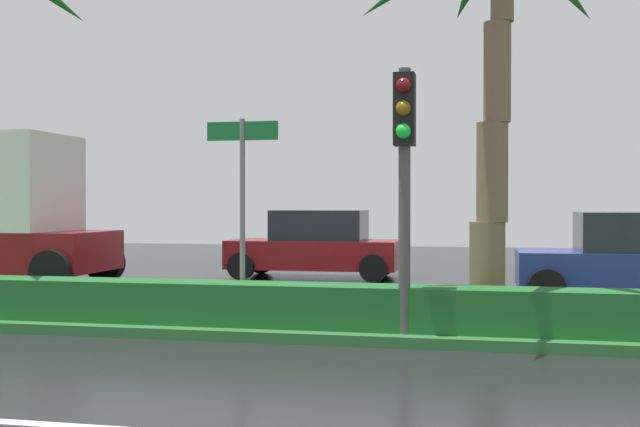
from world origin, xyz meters
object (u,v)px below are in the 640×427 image
street_name_sign (242,191)px  car_in_traffic_leading (316,245)px  car_in_traffic_second (634,259)px  traffic_signal_median_right (404,151)px

street_name_sign → car_in_traffic_leading: bearing=94.3°
street_name_sign → car_in_traffic_second: bearing=36.3°
traffic_signal_median_right → street_name_sign: size_ratio=1.18×
traffic_signal_median_right → car_in_traffic_second: (3.91, 5.46, -1.76)m
street_name_sign → car_in_traffic_leading: street_name_sign is taller
traffic_signal_median_right → street_name_sign: 2.65m
car_in_traffic_leading → car_in_traffic_second: same height
traffic_signal_median_right → car_in_traffic_second: bearing=54.4°
traffic_signal_median_right → car_in_traffic_leading: 9.52m
traffic_signal_median_right → car_in_traffic_leading: (-3.10, 8.83, -1.76)m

